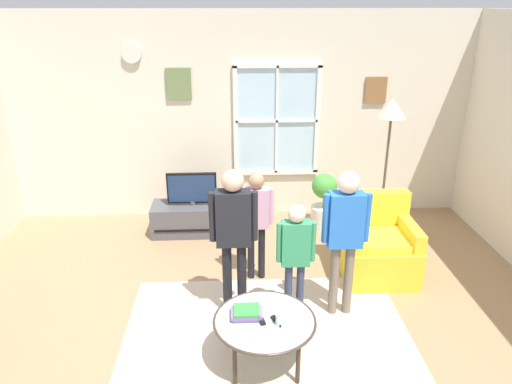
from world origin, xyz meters
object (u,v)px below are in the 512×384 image
(tv_stand, at_px, (193,218))
(person_pink_shirt, at_px, (256,214))
(armchair, at_px, (377,247))
(person_black_shirt, at_px, (234,227))
(cup, at_px, (281,319))
(floor_lamp, at_px, (390,124))
(coffee_table, at_px, (265,322))
(book_stack, at_px, (247,313))
(potted_plant_by_window, at_px, (324,200))
(remote_near_books, at_px, (277,321))
(remote_near_cup, at_px, (261,319))
(television, at_px, (192,188))
(person_blue_shirt, at_px, (345,228))
(person_green_shirt, at_px, (296,250))

(tv_stand, bearing_deg, person_pink_shirt, -56.25)
(armchair, relative_size, person_black_shirt, 0.60)
(cup, height_order, floor_lamp, floor_lamp)
(coffee_table, bearing_deg, person_black_shirt, 108.15)
(book_stack, height_order, potted_plant_by_window, potted_plant_by_window)
(tv_stand, relative_size, person_black_shirt, 0.72)
(remote_near_books, bearing_deg, remote_near_cup, 166.74)
(remote_near_books, distance_m, floor_lamp, 2.75)
(television, height_order, remote_near_cup, television)
(floor_lamp, bearing_deg, tv_stand, 169.46)
(person_blue_shirt, bearing_deg, person_black_shirt, 176.62)
(armchair, distance_m, remote_near_cup, 1.91)
(coffee_table, xyz_separation_m, remote_near_books, (0.10, -0.04, 0.03))
(person_blue_shirt, bearing_deg, floor_lamp, 60.30)
(remote_near_books, height_order, potted_plant_by_window, potted_plant_by_window)
(armchair, relative_size, floor_lamp, 0.48)
(television, xyz_separation_m, remote_near_books, (0.85, -2.49, -0.18))
(tv_stand, relative_size, cup, 10.87)
(coffee_table, relative_size, remote_near_books, 5.98)
(cup, relative_size, remote_near_cup, 0.69)
(tv_stand, bearing_deg, remote_near_cup, -73.59)
(person_black_shirt, bearing_deg, television, 106.68)
(book_stack, relative_size, person_blue_shirt, 0.18)
(coffee_table, xyz_separation_m, potted_plant_by_window, (0.95, 2.56, -0.02))
(cup, relative_size, floor_lamp, 0.05)
(person_pink_shirt, bearing_deg, person_green_shirt, -67.11)
(person_blue_shirt, bearing_deg, potted_plant_by_window, 84.58)
(armchair, xyz_separation_m, remote_near_cup, (-1.35, -1.35, 0.11))
(person_blue_shirt, bearing_deg, television, 130.33)
(person_pink_shirt, bearing_deg, remote_near_books, -85.89)
(remote_near_books, xyz_separation_m, person_black_shirt, (-0.33, 0.76, 0.47))
(cup, distance_m, potted_plant_by_window, 2.75)
(person_green_shirt, bearing_deg, potted_plant_by_window, 72.20)
(cup, relative_size, person_green_shirt, 0.08)
(remote_near_books, xyz_separation_m, remote_near_cup, (-0.13, 0.03, 0.00))
(remote_near_books, xyz_separation_m, potted_plant_by_window, (0.85, 2.59, -0.06))
(remote_near_cup, bearing_deg, potted_plant_by_window, 69.11)
(person_black_shirt, xyz_separation_m, floor_lamp, (1.79, 1.31, 0.61))
(person_pink_shirt, bearing_deg, television, 123.81)
(person_green_shirt, bearing_deg, coffee_table, -118.32)
(cup, xyz_separation_m, person_blue_shirt, (0.65, 0.72, 0.43))
(person_pink_shirt, height_order, person_green_shirt, person_pink_shirt)
(person_pink_shirt, distance_m, potted_plant_by_window, 1.60)
(person_pink_shirt, bearing_deg, person_black_shirt, -111.27)
(tv_stand, bearing_deg, person_blue_shirt, -49.71)
(tv_stand, xyz_separation_m, cup, (0.88, -2.52, 0.28))
(armchair, bearing_deg, floor_lamp, 71.13)
(person_blue_shirt, relative_size, floor_lamp, 0.79)
(remote_near_books, bearing_deg, cup, -46.57)
(coffee_table, bearing_deg, tv_stand, 107.10)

